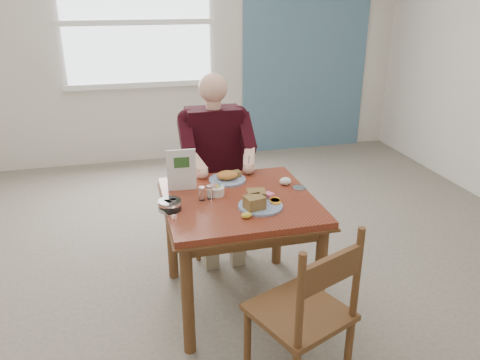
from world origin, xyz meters
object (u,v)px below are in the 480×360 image
object	(u,v)px
near_plate	(258,202)
far_plate	(228,177)
table	(239,214)
diner	(216,152)
chair_far	(214,189)
chair_near	(306,315)

from	to	relation	value
near_plate	far_plate	distance (m)	0.45
table	near_plate	distance (m)	0.22
table	diner	world-z (taller)	diner
chair_far	chair_near	xyz separation A→B (m)	(0.13, -1.62, 0.00)
chair_far	near_plate	world-z (taller)	chair_far
far_plate	chair_near	bearing A→B (deg)	-83.43
chair_near	near_plate	world-z (taller)	chair_near
table	diner	distance (m)	0.73
diner	far_plate	world-z (taller)	diner
chair_far	chair_near	distance (m)	1.62
table	chair_far	size ratio (longest dim) A/B	0.97
diner	near_plate	size ratio (longest dim) A/B	4.86
chair_far	table	bearing A→B (deg)	-90.00
table	far_plate	size ratio (longest dim) A/B	3.21
chair_far	diner	world-z (taller)	diner
chair_far	diner	distance (m)	0.34
table	chair_near	xyz separation A→B (m)	(0.13, -0.82, -0.16)
chair_near	near_plate	size ratio (longest dim) A/B	3.33
diner	near_plate	distance (m)	0.86
chair_near	table	bearing A→B (deg)	98.71
chair_far	near_plate	distance (m)	1.00
diner	near_plate	bearing A→B (deg)	-84.80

